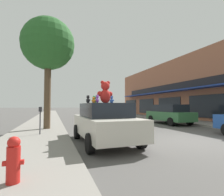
# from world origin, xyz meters

# --- Properties ---
(ground_plane) EXTENTS (260.00, 260.00, 0.00)m
(ground_plane) POSITION_xyz_m (0.00, 0.00, 0.00)
(ground_plane) COLOR #514F4C
(sidewalk_near) EXTENTS (2.78, 90.00, 0.12)m
(sidewalk_near) POSITION_xyz_m (-5.97, 0.00, 0.06)
(sidewalk_near) COLOR gray
(sidewalk_near) RESTS_ON ground_plane
(plush_art_car) EXTENTS (2.02, 4.12, 1.54)m
(plush_art_car) POSITION_xyz_m (-3.37, 0.77, 0.80)
(plush_art_car) COLOR beige
(plush_art_car) RESTS_ON ground_plane
(teddy_bear_giant) EXTENTS (0.65, 0.41, 0.87)m
(teddy_bear_giant) POSITION_xyz_m (-3.38, 0.67, 1.96)
(teddy_bear_giant) COLOR red
(teddy_bear_giant) RESTS_ON plush_art_car
(teddy_bear_white) EXTENTS (0.26, 0.26, 0.38)m
(teddy_bear_white) POSITION_xyz_m (-3.23, 0.87, 1.72)
(teddy_bear_white) COLOR white
(teddy_bear_white) RESTS_ON plush_art_car
(teddy_bear_blue) EXTENTS (0.21, 0.26, 0.35)m
(teddy_bear_blue) POSITION_xyz_m (-2.79, 1.65, 1.71)
(teddy_bear_blue) COLOR blue
(teddy_bear_blue) RESTS_ON plush_art_car
(teddy_bear_orange) EXTENTS (0.18, 0.14, 0.24)m
(teddy_bear_orange) POSITION_xyz_m (-3.81, 0.76, 1.66)
(teddy_bear_orange) COLOR orange
(teddy_bear_orange) RESTS_ON plush_art_car
(teddy_bear_green) EXTENTS (0.24, 0.15, 0.34)m
(teddy_bear_green) POSITION_xyz_m (-3.59, 1.53, 1.70)
(teddy_bear_green) COLOR green
(teddy_bear_green) RESTS_ON plush_art_car
(teddy_bear_purple) EXTENTS (0.16, 0.19, 0.26)m
(teddy_bear_purple) POSITION_xyz_m (-3.90, -0.20, 1.67)
(teddy_bear_purple) COLOR purple
(teddy_bear_purple) RESTS_ON plush_art_car
(teddy_bear_black) EXTENTS (0.20, 0.25, 0.33)m
(teddy_bear_black) POSITION_xyz_m (-3.92, 1.31, 1.70)
(teddy_bear_black) COLOR black
(teddy_bear_black) RESTS_ON plush_art_car
(parked_car_far_center) EXTENTS (1.86, 4.21, 1.54)m
(parked_car_far_center) POSITION_xyz_m (3.46, 5.94, 0.83)
(parked_car_far_center) COLOR #336B3D
(parked_car_far_center) RESTS_ON ground_plane
(street_tree) EXTENTS (3.07, 3.07, 6.53)m
(street_tree) POSITION_xyz_m (-5.60, 5.10, 5.06)
(street_tree) COLOR brown
(street_tree) RESTS_ON sidewalk_near
(fire_hydrant) EXTENTS (0.33, 0.22, 0.79)m
(fire_hydrant) POSITION_xyz_m (-5.91, -2.34, 0.52)
(fire_hydrant) COLOR red
(fire_hydrant) RESTS_ON sidewalk_near
(parking_meter) EXTENTS (0.14, 0.10, 1.27)m
(parking_meter) POSITION_xyz_m (-5.84, 3.02, 0.93)
(parking_meter) COLOR #4C4C51
(parking_meter) RESTS_ON sidewalk_near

